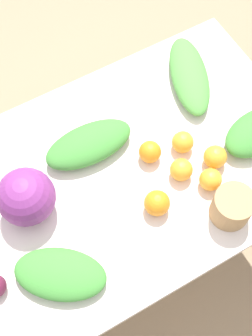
{
  "coord_description": "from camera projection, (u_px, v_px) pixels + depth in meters",
  "views": [
    {
      "loc": [
        -0.34,
        -0.59,
        2.14
      ],
      "look_at": [
        0.0,
        0.0,
        0.76
      ],
      "focal_mm": 50.0,
      "sensor_mm": 36.0,
      "label": 1
    }
  ],
  "objects": [
    {
      "name": "orange_5",
      "position": [
        157.0,
        203.0,
        1.47
      ],
      "size": [
        0.08,
        0.08,
        0.08
      ],
      "primitive_type": "sphere",
      "color": "orange",
      "rests_on": "dining_table"
    },
    {
      "name": "greens_bunch_dandelion",
      "position": [
        60.0,
        274.0,
        1.38
      ],
      "size": [
        0.32,
        0.3,
        0.06
      ],
      "primitive_type": "ellipsoid",
      "rotation": [
        0.0,
        0.0,
        5.62
      ],
      "color": "#3D8433",
      "rests_on": "dining_table"
    },
    {
      "name": "greens_bunch_chard",
      "position": [
        189.0,
        75.0,
        1.69
      ],
      "size": [
        0.25,
        0.37,
        0.07
      ],
      "primitive_type": "ellipsoid",
      "rotation": [
        0.0,
        0.0,
        1.19
      ],
      "color": "#4C933D",
      "rests_on": "dining_table"
    },
    {
      "name": "orange_2",
      "position": [
        150.0,
        152.0,
        1.55
      ],
      "size": [
        0.08,
        0.08,
        0.08
      ],
      "primitive_type": "sphere",
      "color": "orange",
      "rests_on": "dining_table"
    },
    {
      "name": "greens_bunch_scallion",
      "position": [
        89.0,
        144.0,
        1.56
      ],
      "size": [
        0.31,
        0.16,
        0.08
      ],
      "primitive_type": "ellipsoid",
      "rotation": [
        0.0,
        0.0,
        6.25
      ],
      "color": "#3D8433",
      "rests_on": "dining_table"
    },
    {
      "name": "orange_1",
      "position": [
        181.0,
        170.0,
        1.52
      ],
      "size": [
        0.08,
        0.08,
        0.08
      ],
      "primitive_type": "sphere",
      "color": "orange",
      "rests_on": "dining_table"
    },
    {
      "name": "orange_0",
      "position": [
        215.0,
        157.0,
        1.54
      ],
      "size": [
        0.08,
        0.08,
        0.08
      ],
      "primitive_type": "sphere",
      "color": "orange",
      "rests_on": "dining_table"
    },
    {
      "name": "ground_plane",
      "position": [
        126.0,
        238.0,
        2.22
      ],
      "size": [
        8.0,
        8.0,
        0.0
      ],
      "primitive_type": "plane",
      "color": "#937A5B"
    },
    {
      "name": "dining_table",
      "position": [
        126.0,
        183.0,
        1.66
      ],
      "size": [
        1.28,
        0.83,
        0.74
      ],
      "color": "silver",
      "rests_on": "ground_plane"
    },
    {
      "name": "orange_4",
      "position": [
        183.0,
        142.0,
        1.57
      ],
      "size": [
        0.07,
        0.07,
        0.07
      ],
      "primitive_type": "sphere",
      "color": "orange",
      "rests_on": "dining_table"
    },
    {
      "name": "cabbage_purple",
      "position": [
        26.0,
        197.0,
        1.42
      ],
      "size": [
        0.18,
        0.18,
        0.18
      ],
      "primitive_type": "sphere",
      "color": "#7A2D75",
      "rests_on": "dining_table"
    },
    {
      "name": "orange_3",
      "position": [
        211.0,
        180.0,
        1.51
      ],
      "size": [
        0.07,
        0.07,
        0.07
      ],
      "primitive_type": "sphere",
      "color": "orange",
      "rests_on": "dining_table"
    },
    {
      "name": "paper_bag",
      "position": [
        232.0,
        207.0,
        1.45
      ],
      "size": [
        0.13,
        0.13,
        0.11
      ],
      "primitive_type": "cylinder",
      "color": "#A87F51",
      "rests_on": "dining_table"
    }
  ]
}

